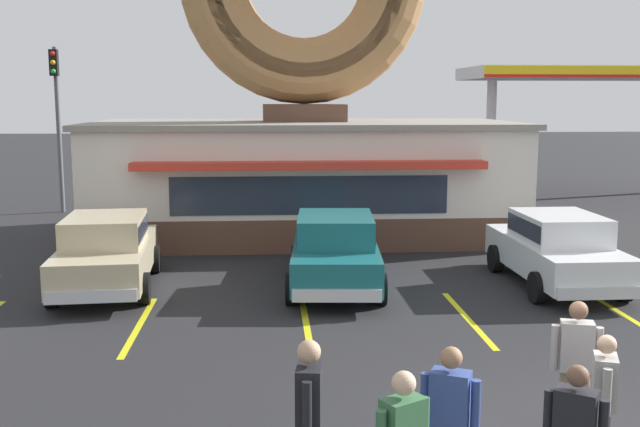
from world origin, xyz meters
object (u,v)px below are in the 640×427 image
Objects in this scene: pedestrian_hooded_kid at (309,417)px; pedestrian_beanie_man at (576,362)px; car_champagne at (106,249)px; traffic_light_pole at (57,108)px; car_teal at (335,248)px; pedestrian_clipboard_woman at (604,398)px; trash_bin at (560,230)px; car_white at (556,247)px; pedestrian_blue_sweater_man at (450,419)px.

pedestrian_beanie_man is (3.27, 1.44, -0.05)m from pedestrian_hooded_kid.
pedestrian_beanie_man is (7.08, -7.50, 0.05)m from car_champagne.
pedestrian_beanie_man is 21.87m from traffic_light_pole.
car_champagne is 2.67× the size of pedestrian_hooded_kid.
car_teal reaches higher than pedestrian_clipboard_woman.
car_white is at bearing -112.63° from trash_bin.
car_champagne is 10.36m from pedestrian_blue_sweater_man.
pedestrian_clipboard_woman is at bearing 17.25° from pedestrian_blue_sweater_man.
pedestrian_clipboard_woman is (2.17, -8.16, -0.02)m from car_teal.
pedestrian_hooded_kid reaches higher than car_champagne.
pedestrian_clipboard_woman is at bearing -50.11° from car_champagne.
pedestrian_blue_sweater_man is 1.38m from pedestrian_hooded_kid.
pedestrian_beanie_man is (0.06, 0.90, 0.08)m from pedestrian_clipboard_woman.
car_champagne is 9.64m from car_white.
car_champagne is 12.19m from traffic_light_pole.
car_champagne is at bearing 129.89° from pedestrian_clipboard_woman.
trash_bin is (6.47, 3.91, -0.37)m from car_teal.
pedestrian_blue_sweater_man is at bearing -162.75° from pedestrian_clipboard_woman.
car_teal is 4.79× the size of trash_bin.
car_white is at bearing 71.96° from pedestrian_clipboard_woman.
pedestrian_blue_sweater_man is 1.91m from pedestrian_clipboard_woman.
car_white is at bearing 55.78° from pedestrian_hooded_kid.
trash_bin is at bearing 67.37° from car_white.
pedestrian_blue_sweater_man is (5.20, -8.97, 0.05)m from car_champagne.
car_white is 7.55m from pedestrian_beanie_man.
pedestrian_hooded_kid is at bearing -66.89° from car_champagne.
pedestrian_hooded_kid reaches higher than trash_bin.
car_teal is 3.01× the size of pedestrian_clipboard_woman.
traffic_light_pole is (-9.12, 20.16, 2.79)m from pedestrian_blue_sweater_man.
pedestrian_hooded_kid is at bearing -170.41° from pedestrian_clipboard_woman.
pedestrian_beanie_man is at bearing 23.76° from pedestrian_hooded_kid.
trash_bin is at bearing 70.39° from pedestrian_clipboard_woman.
trash_bin is (11.32, 3.67, -0.37)m from car_champagne.
pedestrian_clipboard_woman is 0.93× the size of pedestrian_beanie_man.
pedestrian_beanie_man is (1.89, 1.46, 0.01)m from pedestrian_blue_sweater_man.
car_teal reaches higher than trash_bin.
traffic_light_pole is (-7.74, 20.13, 2.73)m from pedestrian_hooded_kid.
pedestrian_beanie_man is at bearing -109.69° from car_white.
traffic_light_pole is at bearing 109.31° from car_champagne.
pedestrian_hooded_kid is at bearing -68.98° from traffic_light_pole.
traffic_light_pole is (-11.01, 18.69, 2.78)m from pedestrian_beanie_man.
car_teal is 4.85m from car_champagne.
pedestrian_blue_sweater_man is (0.35, -8.72, 0.05)m from car_teal.
car_teal is 8.73m from pedestrian_blue_sweater_man.
pedestrian_blue_sweater_man reaches higher than pedestrian_clipboard_woman.
traffic_light_pole is at bearing 153.74° from trash_bin.
traffic_light_pole reaches higher than car_white.
car_white is 9.65m from pedestrian_blue_sweater_man.
pedestrian_beanie_man reaches higher than car_white.
car_white is 10.33m from pedestrian_hooded_kid.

